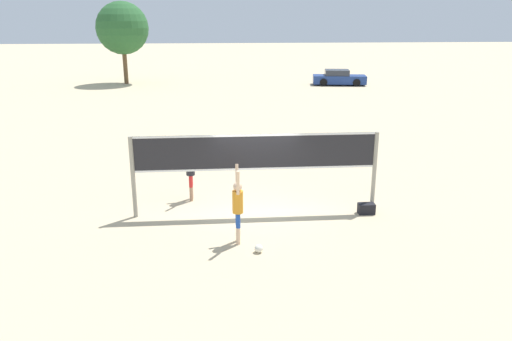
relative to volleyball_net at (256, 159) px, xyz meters
The scene contains 8 objects.
ground_plane 1.70m from the volleyball_net, ahead, with size 200.00×200.00×0.00m, color #C6B28C.
volleyball_net is the anchor object (origin of this frame).
player_spiker 2.22m from the volleyball_net, 107.56° to the right, with size 0.28×0.70×2.08m.
player_blocker 2.46m from the volleyball_net, 146.97° to the left, with size 0.28×0.70×2.09m.
volleyball 3.10m from the volleyball_net, 93.37° to the right, with size 0.22×0.22×0.22m.
gear_bag 3.68m from the volleyball_net, ahead, with size 0.49×0.29×0.32m.
parked_car_near 30.44m from the volleyball_net, 71.54° to the left, with size 4.74×2.51×1.31m.
tree_left_cluster 32.61m from the volleyball_net, 105.91° to the left, with size 4.46×4.46×6.99m.
Camera 1 is at (-1.18, -14.06, 5.72)m, focal length 35.00 mm.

